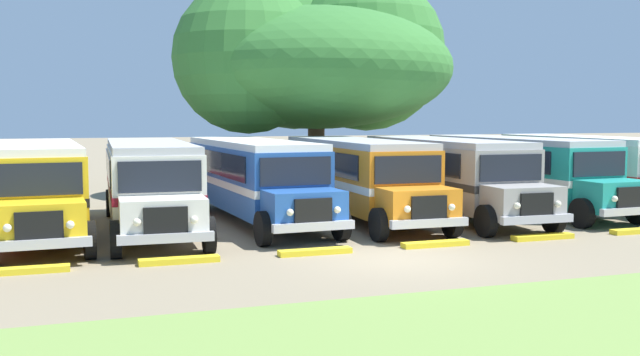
{
  "coord_description": "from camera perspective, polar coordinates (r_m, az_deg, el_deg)",
  "views": [
    {
      "loc": [
        -7.83,
        -16.66,
        3.67
      ],
      "look_at": [
        0.0,
        6.1,
        1.6
      ],
      "focal_mm": 40.62,
      "sensor_mm": 36.0,
      "label": 1
    }
  ],
  "objects": [
    {
      "name": "curb_wheelstop_1",
      "position": [
        18.35,
        -22.23,
        -6.75
      ],
      "size": [
        2.0,
        0.36,
        0.15
      ],
      "primitive_type": "cube",
      "color": "yellow",
      "rests_on": "ground_plane"
    },
    {
      "name": "parked_bus_slot_6",
      "position": [
        29.53,
        15.41,
        0.68
      ],
      "size": [
        3.14,
        10.9,
        2.82
      ],
      "rotation": [
        0.0,
        0.0,
        -1.52
      ],
      "color": "teal",
      "rests_on": "ground_plane"
    },
    {
      "name": "broad_shade_tree",
      "position": [
        36.56,
        -0.42,
        9.18
      ],
      "size": [
        14.4,
        14.37,
        10.99
      ],
      "color": "brown",
      "rests_on": "ground_plane"
    },
    {
      "name": "curb_wheelstop_3",
      "position": [
        19.29,
        -0.39,
        -5.83
      ],
      "size": [
        2.0,
        0.36,
        0.15
      ],
      "primitive_type": "cube",
      "color": "yellow",
      "rests_on": "ground_plane"
    },
    {
      "name": "curb_wheelstop_5",
      "position": [
        22.58,
        17.14,
        -4.47
      ],
      "size": [
        2.0,
        0.36,
        0.15
      ],
      "primitive_type": "cube",
      "color": "yellow",
      "rests_on": "ground_plane"
    },
    {
      "name": "ground_plane",
      "position": [
        18.77,
        6.11,
        -6.39
      ],
      "size": [
        220.0,
        220.0,
        0.0
      ],
      "primitive_type": "plane",
      "color": "#84755B"
    },
    {
      "name": "curb_wheelstop_4",
      "position": [
        20.69,
        9.08,
        -5.15
      ],
      "size": [
        2.0,
        0.36,
        0.15
      ],
      "primitive_type": "cube",
      "color": "yellow",
      "rests_on": "ground_plane"
    },
    {
      "name": "curb_wheelstop_2",
      "position": [
        18.49,
        -11.02,
        -6.39
      ],
      "size": [
        2.0,
        0.36,
        0.15
      ],
      "primitive_type": "cube",
      "color": "yellow",
      "rests_on": "ground_plane"
    },
    {
      "name": "parked_bus_slot_5",
      "position": [
        27.18,
        9.87,
        0.43
      ],
      "size": [
        2.86,
        10.86,
        2.82
      ],
      "rotation": [
        0.0,
        0.0,
        -1.59
      ],
      "color": "#9E9993",
      "rests_on": "ground_plane"
    },
    {
      "name": "curb_wheelstop_6",
      "position": [
        24.84,
        23.84,
        -3.83
      ],
      "size": [
        2.0,
        0.36,
        0.15
      ],
      "primitive_type": "cube",
      "color": "yellow",
      "rests_on": "ground_plane"
    },
    {
      "name": "parked_bus_slot_4",
      "position": [
        26.05,
        2.94,
        0.31
      ],
      "size": [
        2.83,
        10.86,
        2.82
      ],
      "rotation": [
        0.0,
        0.0,
        -1.59
      ],
      "color": "orange",
      "rests_on": "ground_plane"
    },
    {
      "name": "parked_bus_slot_1",
      "position": [
        24.18,
        -21.39,
        -0.38
      ],
      "size": [
        3.09,
        10.89,
        2.82
      ],
      "rotation": [
        0.0,
        0.0,
        -1.53
      ],
      "color": "yellow",
      "rests_on": "ground_plane"
    },
    {
      "name": "parked_bus_slot_7",
      "position": [
        31.94,
        20.42,
        0.85
      ],
      "size": [
        3.01,
        10.88,
        2.82
      ],
      "rotation": [
        0.0,
        0.0,
        -1.61
      ],
      "color": "silver",
      "rests_on": "ground_plane"
    },
    {
      "name": "parked_bus_slot_2",
      "position": [
        24.15,
        -13.29,
        -0.18
      ],
      "size": [
        2.98,
        10.88,
        2.82
      ],
      "rotation": [
        0.0,
        0.0,
        -1.6
      ],
      "color": "silver",
      "rests_on": "ground_plane"
    },
    {
      "name": "parked_bus_slot_3",
      "position": [
        25.35,
        -5.23,
        0.17
      ],
      "size": [
        3.12,
        10.9,
        2.82
      ],
      "rotation": [
        0.0,
        0.0,
        -1.52
      ],
      "color": "#23519E",
      "rests_on": "ground_plane"
    }
  ]
}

